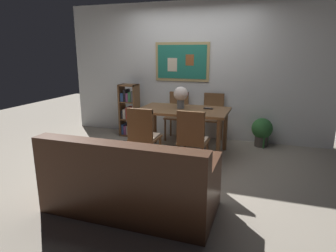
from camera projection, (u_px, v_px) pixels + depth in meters
name	position (u px, v px, depth m)	size (l,w,h in m)	color
ground_plane	(167.00, 161.00, 4.59)	(12.00, 12.00, 0.00)	gray
wall_back_with_painting	(192.00, 71.00, 5.68)	(5.20, 0.14, 2.60)	silver
dining_table	(183.00, 115.00, 4.84)	(1.47, 0.89, 0.75)	brown
dining_chair_near_left	(143.00, 133.00, 4.21)	(0.40, 0.41, 0.91)	brown
dining_chair_far_right	(213.00, 114.00, 5.52)	(0.40, 0.41, 0.91)	brown
dining_chair_far_left	(178.00, 112.00, 5.69)	(0.40, 0.41, 0.91)	brown
dining_chair_near_right	(192.00, 136.00, 4.03)	(0.40, 0.41, 0.91)	brown
leather_couch	(129.00, 184.00, 3.10)	(1.80, 0.84, 0.84)	#472819
bookshelf	(129.00, 111.00, 5.90)	(0.36, 0.28, 1.05)	brown
potted_ivy	(262.00, 131.00, 5.25)	(0.37, 0.37, 0.59)	#4C4742
flower_vase	(181.00, 95.00, 4.83)	(0.24, 0.24, 0.36)	slate
tv_remote	(208.00, 108.00, 4.80)	(0.16, 0.06, 0.02)	black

